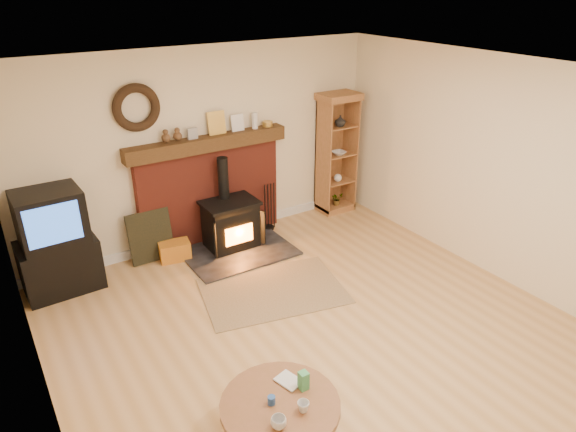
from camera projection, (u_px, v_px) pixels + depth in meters
ground at (327, 341)px, 5.19m from camera, size 5.50×5.50×0.00m
room_shell at (325, 180)px, 4.52m from camera, size 5.02×5.52×2.61m
chimney_breast at (210, 185)px, 6.88m from camera, size 2.20×0.22×1.78m
wood_stove at (232, 226)px, 6.83m from camera, size 1.40×1.00×1.23m
area_rug at (273, 291)px, 6.01m from camera, size 1.81×1.43×0.01m
tv_unit at (56, 244)px, 5.83m from camera, size 0.86×0.62×1.23m
curio_cabinet at (336, 153)px, 7.74m from camera, size 0.59×0.42×1.83m
firelog_box at (175, 251)px, 6.64m from camera, size 0.43×0.31×0.24m
leaning_painting at (151, 236)px, 6.54m from camera, size 0.56×0.15×0.67m
fire_tools at (269, 219)px, 7.42m from camera, size 0.19×0.16×0.70m
coffee_table at (281, 410)px, 3.94m from camera, size 0.93×0.93×0.56m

